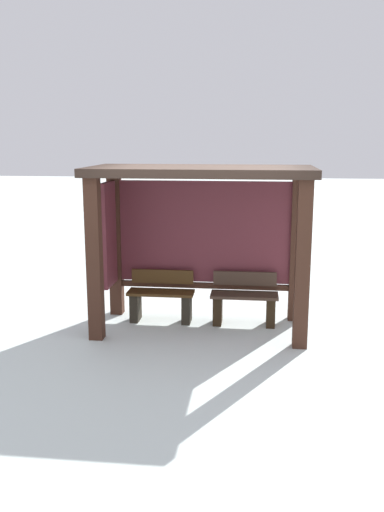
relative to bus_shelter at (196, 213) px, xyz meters
name	(u,v)px	position (x,y,z in m)	size (l,w,h in m)	color
ground_plane	(200,328)	(0.08, -0.16, -1.59)	(60.00, 60.00, 0.00)	silver
bus_shelter	(196,213)	(0.00, 0.00, 0.00)	(2.95, 1.41, 2.23)	#40251A
bench_left_inside	(161,299)	(-0.51, 0.11, -1.26)	(0.95, 0.34, 0.73)	#4B3117
bench_center_inside	(244,302)	(0.68, 0.11, -1.26)	(0.95, 0.36, 0.73)	#453227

